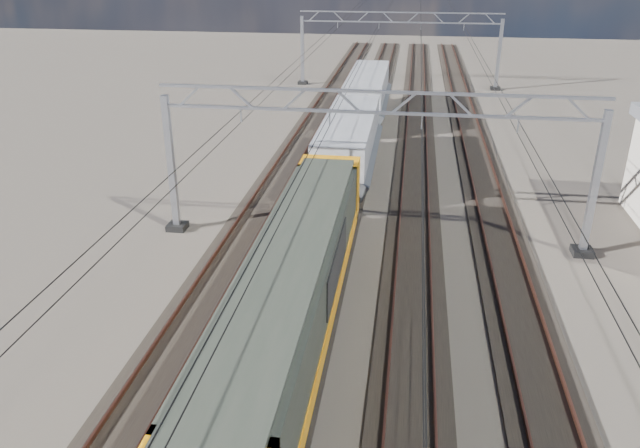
# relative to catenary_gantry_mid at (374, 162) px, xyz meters

# --- Properties ---
(ground) EXTENTS (160.00, 160.00, 0.00)m
(ground) POSITION_rel_catenary_gantry_mid_xyz_m (-0.00, -4.00, -3.91)
(ground) COLOR black
(ground) RESTS_ON ground
(track_outer_west) EXTENTS (2.60, 140.00, 0.30)m
(track_outer_west) POSITION_rel_catenary_gantry_mid_xyz_m (-6.00, -4.00, -3.83)
(track_outer_west) COLOR black
(track_outer_west) RESTS_ON ground
(track_loco) EXTENTS (2.60, 140.00, 0.30)m
(track_loco) POSITION_rel_catenary_gantry_mid_xyz_m (-2.00, -4.00, -3.83)
(track_loco) COLOR black
(track_loco) RESTS_ON ground
(track_inner_east) EXTENTS (2.60, 140.00, 0.30)m
(track_inner_east) POSITION_rel_catenary_gantry_mid_xyz_m (2.00, -4.00, -3.83)
(track_inner_east) COLOR black
(track_inner_east) RESTS_ON ground
(track_outer_east) EXTENTS (2.60, 140.00, 0.30)m
(track_outer_east) POSITION_rel_catenary_gantry_mid_xyz_m (6.00, -4.00, -3.83)
(track_outer_east) COLOR black
(track_outer_east) RESTS_ON ground
(catenary_gantry_mid) EXTENTS (19.90, 0.90, 7.11)m
(catenary_gantry_mid) POSITION_rel_catenary_gantry_mid_xyz_m (0.00, 0.00, 0.00)
(catenary_gantry_mid) COLOR gray
(catenary_gantry_mid) RESTS_ON ground
(catenary_gantry_far) EXTENTS (19.90, 0.90, 7.11)m
(catenary_gantry_far) POSITION_rel_catenary_gantry_mid_xyz_m (0.00, 36.00, 0.00)
(catenary_gantry_far) COLOR gray
(catenary_gantry_far) RESTS_ON ground
(overhead_wires) EXTENTS (12.03, 140.00, 0.53)m
(overhead_wires) POSITION_rel_catenary_gantry_mid_xyz_m (-0.00, 4.00, 1.84)
(overhead_wires) COLOR black
(overhead_wires) RESTS_ON ground
(locomotive) EXTENTS (2.76, 21.10, 3.62)m
(locomotive) POSITION_rel_catenary_gantry_mid_xyz_m (-2.00, -9.10, -1.58)
(locomotive) COLOR black
(locomotive) RESTS_ON ground
(hopper_wagon_lead) EXTENTS (3.38, 13.00, 3.25)m
(hopper_wagon_lead) POSITION_rel_catenary_gantry_mid_xyz_m (-2.00, 8.60, -1.67)
(hopper_wagon_lead) COLOR black
(hopper_wagon_lead) RESTS_ON ground
(hopper_wagon_mid) EXTENTS (3.38, 13.00, 3.25)m
(hopper_wagon_mid) POSITION_rel_catenary_gantry_mid_xyz_m (-2.00, 22.80, -1.67)
(hopper_wagon_mid) COLOR black
(hopper_wagon_mid) RESTS_ON ground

